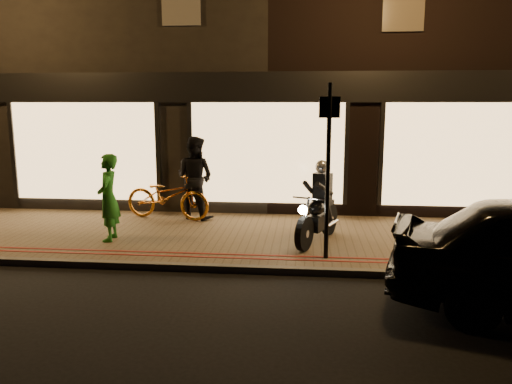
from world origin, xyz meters
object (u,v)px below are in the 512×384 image
person_green (108,198)px  bicycle_gold (168,196)px  sign_post (328,163)px  motorcycle (319,211)px

person_green → bicycle_gold: bearing=153.4°
sign_post → person_green: size_ratio=1.76×
motorcycle → sign_post: (0.11, -1.04, 1.06)m
sign_post → bicycle_gold: size_ratio=1.46×
motorcycle → bicycle_gold: (-3.44, 1.60, -0.07)m
bicycle_gold → sign_post: bearing=-115.4°
sign_post → motorcycle: bearing=96.2°
motorcycle → person_green: person_green is taller
bicycle_gold → motorcycle: bearing=-103.7°
motorcycle → sign_post: sign_post is taller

